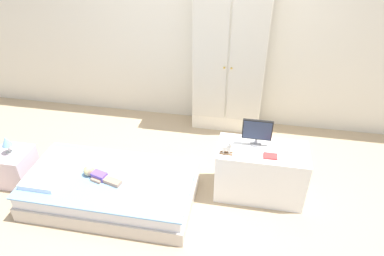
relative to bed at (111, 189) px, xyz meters
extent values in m
cube|color=tan|center=(0.67, 0.08, -0.15)|extent=(10.00, 10.00, 0.02)
cube|color=silver|center=(0.67, 1.65, 1.21)|extent=(6.40, 0.05, 2.70)
cube|color=beige|center=(0.00, 0.00, -0.06)|extent=(1.53, 0.82, 0.15)
cube|color=silver|center=(0.00, 0.00, 0.07)|extent=(1.49, 0.78, 0.12)
cube|color=#7AA8DB|center=(0.00, 0.00, 0.14)|extent=(1.52, 0.81, 0.02)
cube|color=silver|center=(-0.56, 0.00, 0.17)|extent=(0.32, 0.58, 0.05)
cube|color=#6B4CB2|center=(-0.08, -0.02, 0.17)|extent=(0.15, 0.11, 0.06)
cube|color=tan|center=(0.06, -0.05, 0.16)|extent=(0.16, 0.08, 0.04)
cube|color=tan|center=(0.05, -0.08, 0.16)|extent=(0.16, 0.08, 0.04)
cube|color=tan|center=(-0.07, 0.03, 0.16)|extent=(0.10, 0.05, 0.03)
cube|color=tan|center=(-0.09, -0.07, 0.16)|extent=(0.10, 0.05, 0.03)
sphere|color=tan|center=(-0.18, 0.01, 0.19)|extent=(0.09, 0.09, 0.09)
sphere|color=#E0C67F|center=(-0.19, 0.01, 0.19)|extent=(0.10, 0.10, 0.10)
cube|color=silver|center=(-1.03, 0.09, 0.04)|extent=(0.34, 0.34, 0.35)
cylinder|color=#B7B2AD|center=(-1.03, 0.09, 0.22)|extent=(0.07, 0.07, 0.01)
cylinder|color=#B7B2AD|center=(-1.03, 0.09, 0.26)|extent=(0.02, 0.02, 0.07)
cone|color=#7AB2E0|center=(-1.03, 0.09, 0.35)|extent=(0.10, 0.10, 0.09)
cube|color=white|center=(0.92, 1.48, 0.71)|extent=(0.80, 0.25, 1.69)
cube|color=beige|center=(0.72, 1.35, 0.75)|extent=(0.38, 0.02, 1.39)
cube|color=beige|center=(1.12, 1.35, 0.75)|extent=(0.38, 0.02, 1.39)
sphere|color=gold|center=(0.88, 1.33, 0.71)|extent=(0.02, 0.02, 0.02)
sphere|color=gold|center=(0.96, 1.33, 0.71)|extent=(0.02, 0.02, 0.02)
cube|color=white|center=(1.35, 0.35, 0.12)|extent=(0.81, 0.41, 0.52)
cylinder|color=#99999E|center=(1.28, 0.42, 0.39)|extent=(0.10, 0.10, 0.01)
cylinder|color=#99999E|center=(1.28, 0.42, 0.42)|extent=(0.02, 0.02, 0.05)
cube|color=black|center=(1.28, 0.42, 0.54)|extent=(0.27, 0.02, 0.20)
cube|color=#28334C|center=(1.28, 0.41, 0.54)|extent=(0.25, 0.01, 0.18)
cube|color=#8E6642|center=(1.03, 0.25, 0.39)|extent=(0.11, 0.01, 0.01)
cube|color=#8E6642|center=(1.03, 0.22, 0.39)|extent=(0.11, 0.01, 0.01)
cube|color=white|center=(1.03, 0.23, 0.44)|extent=(0.07, 0.03, 0.04)
cylinder|color=white|center=(1.05, 0.24, 0.41)|extent=(0.01, 0.01, 0.03)
cylinder|color=white|center=(1.05, 0.22, 0.41)|extent=(0.01, 0.01, 0.03)
cylinder|color=white|center=(1.00, 0.24, 0.41)|extent=(0.01, 0.01, 0.03)
cylinder|color=white|center=(1.00, 0.22, 0.41)|extent=(0.01, 0.01, 0.03)
cylinder|color=white|center=(1.06, 0.23, 0.48)|extent=(0.02, 0.02, 0.02)
sphere|color=white|center=(1.06, 0.23, 0.50)|extent=(0.04, 0.04, 0.04)
cube|color=#CC3838|center=(1.41, 0.26, 0.39)|extent=(0.12, 0.08, 0.01)
camera|label=1|loc=(1.17, -2.20, 2.27)|focal=32.58mm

